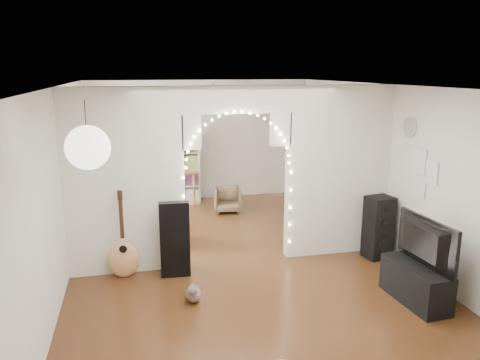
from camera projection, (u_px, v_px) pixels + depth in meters
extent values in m
plane|color=black|center=(237.00, 260.00, 7.37)|extent=(7.50, 7.50, 0.00)
cube|color=white|center=(237.00, 86.00, 6.75)|extent=(5.00, 7.50, 0.02)
cube|color=silver|center=(201.00, 141.00, 10.61)|extent=(5.00, 0.02, 2.70)
cube|color=silver|center=(346.00, 285.00, 3.51)|extent=(5.00, 0.02, 2.70)
cube|color=silver|center=(62.00, 186.00, 6.51)|extent=(0.02, 7.50, 2.70)
cube|color=silver|center=(386.00, 169.00, 7.61)|extent=(0.02, 7.50, 2.70)
cube|color=silver|center=(125.00, 182.00, 6.70)|extent=(1.70, 0.20, 2.70)
cube|color=silver|center=(338.00, 171.00, 7.42)|extent=(1.70, 0.20, 2.70)
cube|color=silver|center=(237.00, 100.00, 6.80)|extent=(1.60, 0.20, 0.40)
cube|color=white|center=(77.00, 153.00, 8.19)|extent=(0.04, 1.20, 1.40)
cylinder|color=white|center=(410.00, 127.00, 6.86)|extent=(0.03, 0.31, 0.31)
sphere|color=white|center=(88.00, 148.00, 4.16)|extent=(0.40, 0.40, 0.40)
cube|color=black|center=(175.00, 240.00, 6.68)|extent=(0.43, 0.17, 1.11)
ellipsoid|color=tan|center=(123.00, 247.00, 6.65)|extent=(0.46, 0.27, 0.53)
cube|color=black|center=(121.00, 218.00, 6.55)|extent=(0.06, 0.05, 0.60)
cube|color=black|center=(120.00, 195.00, 6.47)|extent=(0.07, 0.05, 0.13)
ellipsoid|color=brown|center=(194.00, 293.00, 6.04)|extent=(0.25, 0.33, 0.21)
sphere|color=brown|center=(193.00, 290.00, 5.89)|extent=(0.15, 0.15, 0.12)
cone|color=brown|center=(190.00, 286.00, 5.87)|extent=(0.04, 0.04, 0.04)
cone|color=brown|center=(195.00, 286.00, 5.88)|extent=(0.04, 0.04, 0.04)
cylinder|color=brown|center=(195.00, 293.00, 6.21)|extent=(0.07, 0.20, 0.07)
cube|color=black|center=(378.00, 227.00, 7.37)|extent=(0.44, 0.39, 1.00)
cylinder|color=black|center=(384.00, 244.00, 7.26)|extent=(0.29, 0.06, 0.29)
cylinder|color=black|center=(386.00, 224.00, 7.19)|extent=(0.16, 0.04, 0.16)
cylinder|color=black|center=(387.00, 210.00, 7.13)|extent=(0.09, 0.03, 0.09)
cube|color=black|center=(416.00, 284.00, 6.00)|extent=(0.47, 1.03, 0.50)
imported|color=black|center=(419.00, 243.00, 5.87)|extent=(0.22, 1.08, 0.62)
cube|color=tan|center=(166.00, 170.00, 10.33)|extent=(1.53, 0.59, 1.53)
cube|color=brown|center=(167.00, 172.00, 10.28)|extent=(1.30, 0.96, 0.05)
cylinder|color=brown|center=(147.00, 194.00, 9.89)|extent=(0.05, 0.05, 0.70)
cylinder|color=brown|center=(194.00, 190.00, 10.26)|extent=(0.05, 0.05, 0.70)
cylinder|color=brown|center=(141.00, 187.00, 10.47)|extent=(0.05, 0.05, 0.70)
cylinder|color=brown|center=(186.00, 183.00, 10.84)|extent=(0.05, 0.05, 0.70)
imported|color=white|center=(167.00, 166.00, 10.25)|extent=(0.21, 0.21, 0.19)
imported|color=brown|center=(173.00, 229.00, 8.05)|extent=(0.62, 0.63, 0.48)
imported|color=brown|center=(228.00, 199.00, 9.84)|extent=(0.62, 0.64, 0.51)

